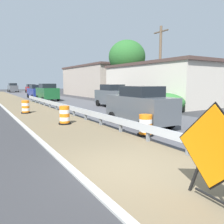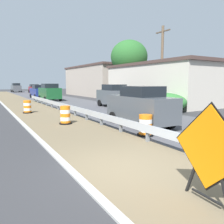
% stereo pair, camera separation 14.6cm
% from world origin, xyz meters
% --- Properties ---
extents(ground_plane, '(160.00, 160.00, 0.00)m').
position_xyz_m(ground_plane, '(0.00, 0.00, 0.00)').
color(ground_plane, '#333335').
extents(median_dirt_strip, '(3.83, 120.00, 0.01)m').
position_xyz_m(median_dirt_strip, '(0.71, 0.00, 0.00)').
color(median_dirt_strip, '#706047').
rests_on(median_dirt_strip, ground).
extents(curb_near_edge, '(0.20, 120.00, 0.11)m').
position_xyz_m(curb_near_edge, '(-1.30, 0.00, 0.00)').
color(curb_near_edge, '#ADADA8').
rests_on(curb_near_edge, ground).
extents(guardrail_median, '(0.18, 44.29, 0.71)m').
position_xyz_m(guardrail_median, '(2.39, 2.89, 0.52)').
color(guardrail_median, '#ADB2B7').
rests_on(guardrail_median, ground).
extents(warning_sign_diamond, '(0.16, 1.77, 2.03)m').
position_xyz_m(warning_sign_diamond, '(0.47, -2.31, 1.07)').
color(warning_sign_diamond, black).
rests_on(warning_sign_diamond, ground).
extents(traffic_barrel_nearest, '(0.74, 0.74, 0.96)m').
position_xyz_m(traffic_barrel_nearest, '(3.02, 2.73, 0.43)').
color(traffic_barrel_nearest, orange).
rests_on(traffic_barrel_nearest, ground).
extents(traffic_barrel_close, '(0.71, 0.71, 1.05)m').
position_xyz_m(traffic_barrel_close, '(0.85, 7.29, 0.47)').
color(traffic_barrel_close, orange).
rests_on(traffic_barrel_close, ground).
extents(traffic_barrel_mid, '(0.70, 0.70, 1.00)m').
position_xyz_m(traffic_barrel_mid, '(-0.20, 13.27, 0.45)').
color(traffic_barrel_mid, orange).
rests_on(traffic_barrel_mid, ground).
extents(car_lead_near_lane, '(2.16, 4.44, 2.24)m').
position_xyz_m(car_lead_near_lane, '(4.55, 24.46, 1.12)').
color(car_lead_near_lane, '#195128').
rests_on(car_lead_near_lane, ground).
extents(car_trailing_near_lane, '(2.12, 4.61, 2.20)m').
position_xyz_m(car_trailing_near_lane, '(7.91, 13.44, 1.10)').
color(car_trailing_near_lane, '#4C5156').
rests_on(car_trailing_near_lane, ground).
extents(car_lead_far_lane, '(2.22, 4.30, 2.03)m').
position_xyz_m(car_lead_far_lane, '(4.49, 30.36, 1.02)').
color(car_lead_far_lane, navy).
rests_on(car_lead_far_lane, ground).
extents(car_mid_far_lane, '(2.31, 4.71, 1.97)m').
position_xyz_m(car_mid_far_lane, '(7.47, 48.92, 0.99)').
color(car_mid_far_lane, maroon).
rests_on(car_mid_far_lane, ground).
extents(car_trailing_far_lane, '(2.08, 4.64, 2.19)m').
position_xyz_m(car_trailing_far_lane, '(4.30, 4.77, 1.09)').
color(car_trailing_far_lane, '#4C5156').
rests_on(car_trailing_far_lane, ground).
extents(car_distant_a, '(1.98, 4.12, 1.95)m').
position_xyz_m(car_distant_a, '(7.64, 38.79, 0.97)').
color(car_distant_a, silver).
rests_on(car_distant_a, ground).
extents(car_distant_b, '(2.18, 4.25, 2.21)m').
position_xyz_m(car_distant_b, '(4.34, 54.94, 1.10)').
color(car_distant_b, '#4C5156').
rests_on(car_distant_b, ground).
extents(roadside_shop_near, '(6.53, 13.43, 4.48)m').
position_xyz_m(roadside_shop_near, '(14.20, 13.78, 2.25)').
color(roadside_shop_near, beige).
rests_on(roadside_shop_near, ground).
extents(roadside_shop_far, '(6.33, 16.60, 5.32)m').
position_xyz_m(roadside_shop_far, '(14.93, 31.36, 2.67)').
color(roadside_shop_far, '#AD9E8E').
rests_on(roadside_shop_far, ground).
extents(utility_pole_near, '(0.24, 1.80, 7.51)m').
position_xyz_m(utility_pole_near, '(11.46, 10.83, 3.91)').
color(utility_pole_near, brown).
rests_on(utility_pole_near, ground).
extents(bush_roadside, '(3.56, 3.56, 1.55)m').
position_xyz_m(bush_roadside, '(9.55, 8.38, 0.78)').
color(bush_roadside, '#337533').
rests_on(bush_roadside, ground).
extents(tree_roadside, '(4.55, 4.55, 7.59)m').
position_xyz_m(tree_roadside, '(12.90, 18.26, 5.52)').
color(tree_roadside, '#4C3D2D').
rests_on(tree_roadside, ground).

